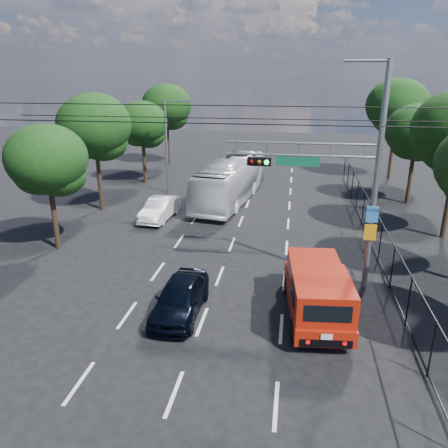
% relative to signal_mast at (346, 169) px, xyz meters
% --- Properties ---
extents(ground, '(120.00, 120.00, 0.00)m').
position_rel_signal_mast_xyz_m(ground, '(-5.28, -7.99, -5.24)').
color(ground, black).
rests_on(ground, ground).
extents(lane_markings, '(6.12, 38.00, 0.01)m').
position_rel_signal_mast_xyz_m(lane_markings, '(-5.28, 6.01, -5.24)').
color(lane_markings, beige).
rests_on(lane_markings, ground).
extents(signal_mast, '(6.43, 0.39, 9.50)m').
position_rel_signal_mast_xyz_m(signal_mast, '(0.00, 0.00, 0.00)').
color(signal_mast, slate).
rests_on(signal_mast, ground).
extents(streetlight_left, '(2.09, 0.22, 7.08)m').
position_rel_signal_mast_xyz_m(streetlight_left, '(-11.62, 14.01, -1.30)').
color(streetlight_left, slate).
rests_on(streetlight_left, ground).
extents(utility_wires, '(22.00, 5.04, 0.74)m').
position_rel_signal_mast_xyz_m(utility_wires, '(-5.28, 0.84, 1.99)').
color(utility_wires, black).
rests_on(utility_wires, ground).
extents(fence_right, '(0.06, 34.03, 2.00)m').
position_rel_signal_mast_xyz_m(fence_right, '(2.32, 4.18, -4.21)').
color(fence_right, black).
rests_on(fence_right, ground).
extents(tree_right_d, '(4.32, 4.32, 7.02)m').
position_rel_signal_mast_xyz_m(tree_right_d, '(6.13, 14.03, -0.39)').
color(tree_right_d, black).
rests_on(tree_right_d, ground).
extents(tree_right_e, '(5.28, 5.28, 8.58)m').
position_rel_signal_mast_xyz_m(tree_right_e, '(6.33, 22.03, 0.69)').
color(tree_right_e, black).
rests_on(tree_right_e, ground).
extents(tree_left_b, '(4.08, 4.08, 6.63)m').
position_rel_signal_mast_xyz_m(tree_left_b, '(-14.47, 2.03, -0.66)').
color(tree_left_b, black).
rests_on(tree_left_b, ground).
extents(tree_left_c, '(4.80, 4.80, 7.80)m').
position_rel_signal_mast_xyz_m(tree_left_c, '(-15.07, 9.03, 0.15)').
color(tree_left_c, black).
rests_on(tree_left_c, ground).
extents(tree_left_d, '(4.20, 4.20, 6.83)m').
position_rel_signal_mast_xyz_m(tree_left_d, '(-14.67, 17.03, -0.52)').
color(tree_left_d, black).
rests_on(tree_left_d, ground).
extents(tree_left_e, '(4.92, 4.92, 7.99)m').
position_rel_signal_mast_xyz_m(tree_left_e, '(-14.87, 25.03, 0.29)').
color(tree_left_e, black).
rests_on(tree_left_e, ground).
extents(red_pickup, '(2.56, 5.84, 2.11)m').
position_rel_signal_mast_xyz_m(red_pickup, '(-1.03, -2.91, -4.11)').
color(red_pickup, black).
rests_on(red_pickup, ground).
extents(navy_hatchback, '(1.76, 4.23, 1.43)m').
position_rel_signal_mast_xyz_m(navy_hatchback, '(-6.24, -3.54, -4.53)').
color(navy_hatchback, black).
rests_on(navy_hatchback, ground).
extents(white_bus, '(4.05, 11.32, 3.09)m').
position_rel_signal_mast_xyz_m(white_bus, '(-6.60, 12.50, -3.70)').
color(white_bus, silver).
rests_on(white_bus, ground).
extents(white_van, '(1.75, 4.26, 1.37)m').
position_rel_signal_mast_xyz_m(white_van, '(-10.51, 7.66, -4.56)').
color(white_van, silver).
rests_on(white_van, ground).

